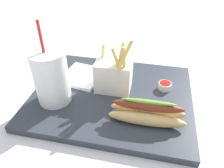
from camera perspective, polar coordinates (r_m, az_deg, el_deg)
The scene contains 8 objects.
ground_plane at distance 0.61m, azimuth -0.00°, elevation -4.50°, with size 2.40×2.40×0.02m, color silver.
food_tray at distance 0.60m, azimuth -0.00°, elevation -3.06°, with size 0.43×0.35×0.02m, color #2D333D.
soda_cup at distance 0.55m, azimuth -15.75°, elevation 1.78°, with size 0.09×0.09×0.21m.
fries_basket at distance 0.58m, azimuth 0.48°, elevation 2.49°, with size 0.10×0.07×0.16m.
hot_dog_1 at distance 0.51m, azimuth 9.32°, elevation -7.43°, with size 0.18×0.06×0.06m.
ketchup_cup_1 at distance 0.62m, azimuth 13.81°, elevation -0.39°, with size 0.04×0.04×0.02m.
ketchup_cup_2 at distance 0.67m, azimuth 1.65°, elevation 3.75°, with size 0.03×0.03×0.02m.
napkin_stack at distance 0.66m, azimuth -7.87°, elevation 2.11°, with size 0.11×0.12×0.01m, color white.
Camera 1 is at (-0.10, 0.45, 0.39)m, focal length 34.59 mm.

